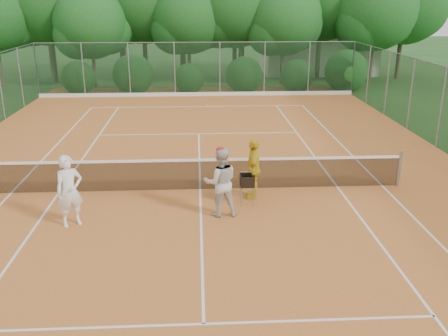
# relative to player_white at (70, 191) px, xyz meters

# --- Properties ---
(ground) EXTENTS (120.00, 120.00, 0.00)m
(ground) POSITION_rel_player_white_xyz_m (3.20, 2.21, -0.92)
(ground) COLOR #214819
(ground) RESTS_ON ground
(clay_court) EXTENTS (18.00, 36.00, 0.02)m
(clay_court) POSITION_rel_player_white_xyz_m (3.20, 2.21, -0.91)
(clay_court) COLOR #C46F2D
(clay_court) RESTS_ON ground
(club_building) EXTENTS (8.00, 5.00, 3.00)m
(club_building) POSITION_rel_player_white_xyz_m (12.20, 26.21, 0.58)
(club_building) COLOR beige
(club_building) RESTS_ON ground
(tennis_net) EXTENTS (11.97, 0.10, 1.10)m
(tennis_net) POSITION_rel_player_white_xyz_m (3.20, 2.21, -0.39)
(tennis_net) COLOR gray
(tennis_net) RESTS_ON clay_court
(player_white) EXTENTS (0.79, 0.70, 1.80)m
(player_white) POSITION_rel_player_white_xyz_m (0.00, 0.00, 0.00)
(player_white) COLOR white
(player_white) RESTS_ON clay_court
(player_center_grp) EXTENTS (0.94, 0.77, 1.84)m
(player_center_grp) POSITION_rel_player_white_xyz_m (3.72, 0.41, 0.01)
(player_center_grp) COLOR beige
(player_center_grp) RESTS_ON clay_court
(player_yellow) EXTENTS (0.55, 1.04, 1.69)m
(player_yellow) POSITION_rel_player_white_xyz_m (4.70, 1.57, -0.06)
(player_yellow) COLOR gold
(player_yellow) RESTS_ON clay_court
(ball_hopper) EXTENTS (0.37, 0.37, 0.84)m
(ball_hopper) POSITION_rel_player_white_xyz_m (4.47, 1.08, -0.23)
(ball_hopper) COLOR gray
(ball_hopper) RESTS_ON clay_court
(stray_ball_a) EXTENTS (0.07, 0.07, 0.07)m
(stray_ball_a) POSITION_rel_player_white_xyz_m (0.72, 14.70, -0.87)
(stray_ball_a) COLOR #B2D331
(stray_ball_a) RESTS_ON clay_court
(stray_ball_b) EXTENTS (0.07, 0.07, 0.07)m
(stray_ball_b) POSITION_rel_player_white_xyz_m (3.64, 14.31, -0.87)
(stray_ball_b) COLOR yellow
(stray_ball_b) RESTS_ON clay_court
(stray_ball_c) EXTENTS (0.07, 0.07, 0.07)m
(stray_ball_c) POSITION_rel_player_white_xyz_m (5.94, 13.88, -0.87)
(stray_ball_c) COLOR #AFC82E
(stray_ball_c) RESTS_ON clay_court
(court_markings) EXTENTS (11.03, 23.83, 0.01)m
(court_markings) POSITION_rel_player_white_xyz_m (3.20, 2.21, -0.90)
(court_markings) COLOR white
(court_markings) RESTS_ON clay_court
(fence_back) EXTENTS (18.07, 0.07, 3.00)m
(fence_back) POSITION_rel_player_white_xyz_m (3.20, 17.21, 0.60)
(fence_back) COLOR #19381E
(fence_back) RESTS_ON clay_court
(tropical_treeline) EXTENTS (32.10, 8.49, 15.03)m
(tropical_treeline) POSITION_rel_player_white_xyz_m (4.63, 22.43, 4.19)
(tropical_treeline) COLOR brown
(tropical_treeline) RESTS_ON ground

